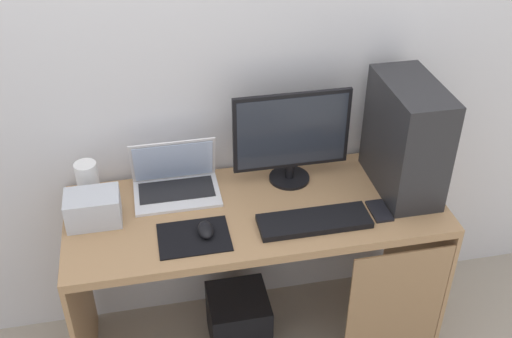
{
  "coord_description": "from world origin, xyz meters",
  "views": [
    {
      "loc": [
        -0.37,
        -1.84,
        2.24
      ],
      "look_at": [
        0.0,
        0.0,
        0.96
      ],
      "focal_mm": 43.2,
      "sensor_mm": 36.0,
      "label": 1
    }
  ],
  "objects": [
    {
      "name": "mouse_left",
      "position": [
        -0.21,
        -0.12,
        0.8
      ],
      "size": [
        0.06,
        0.1,
        0.03
      ],
      "primitive_type": "ellipsoid",
      "color": "black",
      "rests_on": "mousepad"
    },
    {
      "name": "cell_phone",
      "position": [
        0.46,
        -0.12,
        0.78
      ],
      "size": [
        0.07,
        0.13,
        0.01
      ],
      "primitive_type": "cube",
      "color": "black",
      "rests_on": "desk"
    },
    {
      "name": "monitor",
      "position": [
        0.17,
        0.15,
        0.99
      ],
      "size": [
        0.47,
        0.17,
        0.4
      ],
      "color": "black",
      "rests_on": "desk"
    },
    {
      "name": "wall_back",
      "position": [
        0.0,
        0.33,
        1.3
      ],
      "size": [
        4.0,
        0.05,
        2.6
      ],
      "color": "silver",
      "rests_on": "ground_plane"
    },
    {
      "name": "projector",
      "position": [
        -0.61,
        0.04,
        0.84
      ],
      "size": [
        0.2,
        0.14,
        0.12
      ],
      "primitive_type": "cube",
      "color": "#B7BCC6",
      "rests_on": "desk"
    },
    {
      "name": "speaker",
      "position": [
        -0.63,
        0.2,
        0.86
      ],
      "size": [
        0.09,
        0.09,
        0.15
      ],
      "primitive_type": "cylinder",
      "color": "white",
      "rests_on": "desk"
    },
    {
      "name": "keyboard",
      "position": [
        0.19,
        -0.14,
        0.79
      ],
      "size": [
        0.42,
        0.14,
        0.02
      ],
      "primitive_type": "cube",
      "color": "black",
      "rests_on": "desk"
    },
    {
      "name": "laptop",
      "position": [
        -0.29,
        0.17,
        0.82
      ],
      "size": [
        0.34,
        0.22,
        0.22
      ],
      "color": "silver",
      "rests_on": "desk"
    },
    {
      "name": "pc_tower",
      "position": [
        0.6,
        0.03,
        1.0
      ],
      "size": [
        0.2,
        0.4,
        0.45
      ],
      "primitive_type": "cube",
      "color": "#232326",
      "rests_on": "desk"
    },
    {
      "name": "mousepad",
      "position": [
        -0.26,
        -0.13,
        0.78
      ],
      "size": [
        0.26,
        0.2,
        0.0
      ],
      "primitive_type": "cube",
      "color": "black",
      "rests_on": "desk"
    },
    {
      "name": "desk",
      "position": [
        0.02,
        -0.01,
        0.62
      ],
      "size": [
        1.46,
        0.58,
        0.78
      ],
      "color": "#A37A51",
      "rests_on": "ground_plane"
    },
    {
      "name": "subwoofer",
      "position": [
        -0.07,
        0.03,
        0.13
      ],
      "size": [
        0.26,
        0.26,
        0.26
      ],
      "primitive_type": "cube",
      "color": "black",
      "rests_on": "ground_plane"
    }
  ]
}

